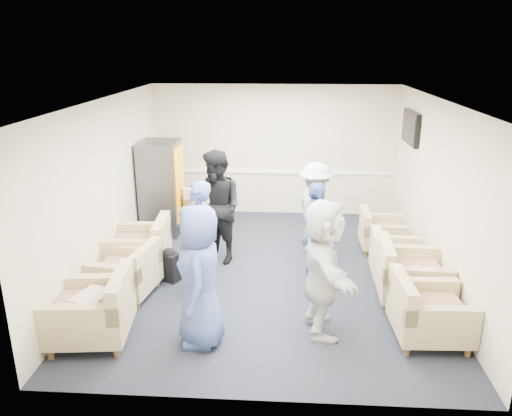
# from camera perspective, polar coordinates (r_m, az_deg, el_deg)

# --- Properties ---
(floor) EXTENTS (6.00, 6.00, 0.00)m
(floor) POSITION_cam_1_polar(r_m,az_deg,el_deg) (8.00, 1.44, -7.39)
(floor) COLOR black
(floor) RESTS_ON ground
(ceiling) EXTENTS (6.00, 6.00, 0.00)m
(ceiling) POSITION_cam_1_polar(r_m,az_deg,el_deg) (7.25, 1.61, 12.21)
(ceiling) COLOR white
(ceiling) RESTS_ON back_wall
(back_wall) EXTENTS (5.00, 0.02, 2.70)m
(back_wall) POSITION_cam_1_polar(r_m,az_deg,el_deg) (10.43, 2.15, 6.56)
(back_wall) COLOR beige
(back_wall) RESTS_ON floor
(front_wall) EXTENTS (5.00, 0.02, 2.70)m
(front_wall) POSITION_cam_1_polar(r_m,az_deg,el_deg) (4.72, 0.14, -8.37)
(front_wall) COLOR beige
(front_wall) RESTS_ON floor
(left_wall) EXTENTS (0.02, 6.00, 2.70)m
(left_wall) POSITION_cam_1_polar(r_m,az_deg,el_deg) (8.00, -16.68, 2.16)
(left_wall) COLOR beige
(left_wall) RESTS_ON floor
(right_wall) EXTENTS (0.02, 6.00, 2.70)m
(right_wall) POSITION_cam_1_polar(r_m,az_deg,el_deg) (7.84, 20.11, 1.48)
(right_wall) COLOR beige
(right_wall) RESTS_ON floor
(chair_rail) EXTENTS (4.98, 0.04, 0.06)m
(chair_rail) POSITION_cam_1_polar(r_m,az_deg,el_deg) (10.51, 2.12, 4.14)
(chair_rail) COLOR white
(chair_rail) RESTS_ON back_wall
(tv) EXTENTS (0.10, 1.00, 0.58)m
(tv) POSITION_cam_1_polar(r_m,az_deg,el_deg) (9.38, 17.23, 8.77)
(tv) COLOR black
(tv) RESTS_ON right_wall
(armchair_left_near) EXTENTS (1.02, 1.02, 0.74)m
(armchair_left_near) POSITION_cam_1_polar(r_m,az_deg,el_deg) (6.46, -17.88, -11.31)
(armchair_left_near) COLOR tan
(armchair_left_near) RESTS_ON floor
(armchair_left_mid) EXTENTS (0.95, 0.95, 0.67)m
(armchair_left_mid) POSITION_cam_1_polar(r_m,az_deg,el_deg) (7.42, -14.40, -7.32)
(armchair_left_mid) COLOR tan
(armchair_left_mid) RESTS_ON floor
(armchair_left_far) EXTENTS (0.97, 0.97, 0.73)m
(armchair_left_far) POSITION_cam_1_polar(r_m,az_deg,el_deg) (8.14, -12.86, -4.59)
(armchair_left_far) COLOR tan
(armchair_left_far) RESTS_ON floor
(armchair_right_near) EXTENTS (0.90, 0.90, 0.69)m
(armchair_right_near) POSITION_cam_1_polar(r_m,az_deg,el_deg) (6.52, 18.81, -11.37)
(armchair_right_near) COLOR tan
(armchair_right_near) RESTS_ON floor
(armchair_right_midnear) EXTENTS (0.95, 0.95, 0.73)m
(armchair_right_midnear) POSITION_cam_1_polar(r_m,az_deg,el_deg) (7.36, 16.85, -7.49)
(armchair_right_midnear) COLOR tan
(armchair_right_midnear) RESTS_ON floor
(armchair_right_midfar) EXTENTS (0.82, 0.82, 0.63)m
(armchair_right_midfar) POSITION_cam_1_polar(r_m,az_deg,el_deg) (7.97, 15.52, -5.73)
(armchair_right_midfar) COLOR tan
(armchair_right_midfar) RESTS_ON floor
(armchair_right_far) EXTENTS (0.77, 0.77, 0.61)m
(armchair_right_far) POSITION_cam_1_polar(r_m,az_deg,el_deg) (9.02, 13.95, -2.81)
(armchair_right_far) COLOR tan
(armchair_right_far) RESTS_ON floor
(armchair_corner) EXTENTS (1.22, 1.22, 0.74)m
(armchair_corner) POSITION_cam_1_polar(r_m,az_deg,el_deg) (10.01, -6.03, 0.16)
(armchair_corner) COLOR tan
(armchair_corner) RESTS_ON floor
(vending_machine) EXTENTS (0.71, 0.83, 1.76)m
(vending_machine) POSITION_cam_1_polar(r_m,az_deg,el_deg) (9.59, -10.71, 2.31)
(vending_machine) COLOR #504F57
(vending_machine) RESTS_ON floor
(backpack) EXTENTS (0.37, 0.33, 0.53)m
(backpack) POSITION_cam_1_polar(r_m,az_deg,el_deg) (7.77, -9.87, -6.29)
(backpack) COLOR black
(backpack) RESTS_ON floor
(pillow) EXTENTS (0.45, 0.52, 0.13)m
(pillow) POSITION_cam_1_polar(r_m,az_deg,el_deg) (6.38, -18.20, -9.87)
(pillow) COLOR beige
(pillow) RESTS_ON armchair_left_near
(person_front_left) EXTENTS (0.64, 0.91, 1.75)m
(person_front_left) POSITION_cam_1_polar(r_m,az_deg,el_deg) (5.94, -6.44, -7.72)
(person_front_left) COLOR #425AA0
(person_front_left) RESTS_ON floor
(person_mid_left) EXTENTS (0.41, 0.62, 1.68)m
(person_mid_left) POSITION_cam_1_polar(r_m,az_deg,el_deg) (7.13, -6.61, -3.47)
(person_mid_left) COLOR #425AA0
(person_mid_left) RESTS_ON floor
(person_back_left) EXTENTS (1.14, 1.14, 1.86)m
(person_back_left) POSITION_cam_1_polar(r_m,az_deg,el_deg) (8.13, -4.45, 0.07)
(person_back_left) COLOR black
(person_back_left) RESTS_ON floor
(person_back_right) EXTENTS (0.94, 1.18, 1.60)m
(person_back_right) POSITION_cam_1_polar(r_m,az_deg,el_deg) (8.50, 6.81, -0.12)
(person_back_right) COLOR silver
(person_back_right) RESTS_ON floor
(person_mid_right) EXTENTS (0.68, 0.98, 1.55)m
(person_mid_right) POSITION_cam_1_polar(r_m,az_deg,el_deg) (7.52, 6.74, -2.82)
(person_mid_right) COLOR #425AA0
(person_mid_right) RESTS_ON floor
(person_front_right) EXTENTS (0.70, 1.67, 1.75)m
(person_front_right) POSITION_cam_1_polar(r_m,az_deg,el_deg) (6.17, 7.64, -6.75)
(person_front_right) COLOR silver
(person_front_right) RESTS_ON floor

